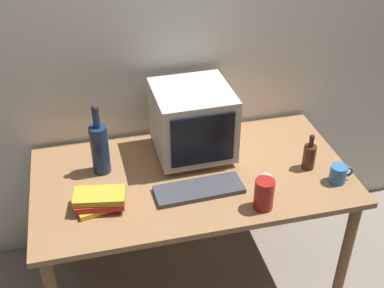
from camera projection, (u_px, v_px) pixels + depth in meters
name	position (u px, v px, depth m)	size (l,w,h in m)	color
ground_plane	(192.00, 274.00, 2.86)	(6.00, 6.00, 0.00)	gray
back_wall	(170.00, 38.00, 2.55)	(4.00, 0.08, 2.50)	silver
desk	(192.00, 187.00, 2.50)	(1.56, 0.83, 0.73)	#9E7047
crt_monitor	(192.00, 121.00, 2.50)	(0.39, 0.40, 0.37)	beige
keyboard	(199.00, 190.00, 2.34)	(0.42, 0.15, 0.02)	#3F3F47
computer_mouse	(267.00, 179.00, 2.39)	(0.06, 0.10, 0.04)	beige
bottle_tall	(100.00, 147.00, 2.40)	(0.09, 0.09, 0.38)	navy
bottle_short	(309.00, 156.00, 2.46)	(0.06, 0.06, 0.20)	#472314
book_stack	(99.00, 200.00, 2.23)	(0.25, 0.17, 0.08)	gold
mug	(339.00, 174.00, 2.38)	(0.12, 0.08, 0.09)	#3370B2
metal_canister	(264.00, 194.00, 2.21)	(0.09, 0.09, 0.15)	#A51E19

